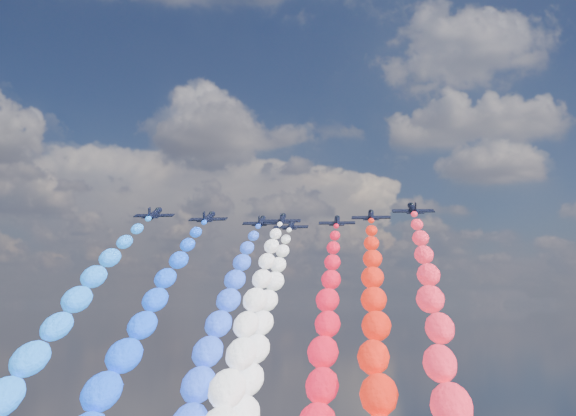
# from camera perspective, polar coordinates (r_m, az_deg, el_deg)

# --- Properties ---
(jet_0) EXTENTS (8.57, 11.55, 6.05)m
(jet_0) POSITION_cam_1_polar(r_m,az_deg,el_deg) (158.10, -10.30, -0.44)
(jet_0) COLOR black
(trail_0) EXTENTS (5.93, 98.84, 57.98)m
(trail_0) POSITION_cam_1_polar(r_m,az_deg,el_deg) (109.41, -18.38, -11.56)
(trail_0) COLOR blue
(jet_1) EXTENTS (8.74, 11.68, 6.05)m
(jet_1) POSITION_cam_1_polar(r_m,az_deg,el_deg) (163.24, -6.17, -0.74)
(jet_1) COLOR black
(trail_1) EXTENTS (5.93, 98.84, 57.98)m
(trail_1) POSITION_cam_1_polar(r_m,az_deg,el_deg) (113.21, -12.02, -11.63)
(trail_1) COLOR blue
(jet_2) EXTENTS (8.62, 11.59, 6.05)m
(jet_2) POSITION_cam_1_polar(r_m,az_deg,el_deg) (170.28, -2.09, -1.06)
(jet_2) COLOR black
(trail_2) EXTENTS (5.93, 98.84, 57.98)m
(trail_2) POSITION_cam_1_polar(r_m,az_deg,el_deg) (119.31, -5.78, -11.53)
(trail_2) COLOR blue
(jet_3) EXTENTS (8.75, 11.69, 6.05)m
(jet_3) POSITION_cam_1_polar(r_m,az_deg,el_deg) (165.69, -0.45, -0.89)
(jet_3) COLOR black
(trail_3) EXTENTS (5.93, 98.84, 57.98)m
(trail_3) POSITION_cam_1_polar(r_m,az_deg,el_deg) (114.43, -3.51, -11.73)
(trail_3) COLOR white
(jet_4) EXTENTS (8.47, 11.49, 6.05)m
(jet_4) POSITION_cam_1_polar(r_m,az_deg,el_deg) (178.17, 0.24, -1.36)
(jet_4) COLOR black
(trail_4) EXTENTS (5.93, 98.84, 57.98)m
(trail_4) POSITION_cam_1_polar(r_m,az_deg,el_deg) (126.85, -2.21, -11.33)
(trail_4) COLOR white
(jet_5) EXTENTS (8.62, 11.59, 6.05)m
(jet_5) POSITION_cam_1_polar(r_m,az_deg,el_deg) (169.95, 3.82, -1.04)
(jet_5) COLOR black
(trail_5) EXTENTS (5.93, 98.84, 57.98)m
(trail_5) POSITION_cam_1_polar(r_m,az_deg,el_deg) (118.27, 2.86, -11.60)
(trail_5) COLOR red
(jet_6) EXTENTS (8.43, 11.46, 6.05)m
(jet_6) POSITION_cam_1_polar(r_m,az_deg,el_deg) (160.06, 6.46, -0.60)
(jet_6) COLOR black
(trail_6) EXTENTS (5.93, 98.84, 57.98)m
(trail_6) POSITION_cam_1_polar(r_m,az_deg,el_deg) (108.27, 6.75, -11.93)
(trail_6) COLOR red
(jet_7) EXTENTS (9.13, 11.96, 6.05)m
(jet_7) POSITION_cam_1_polar(r_m,az_deg,el_deg) (150.11, 9.66, -0.08)
(jet_7) COLOR black
(trail_7) EXTENTS (5.93, 98.84, 57.98)m
(trail_7) POSITION_cam_1_polar(r_m,az_deg,el_deg) (98.43, 11.78, -12.27)
(trail_7) COLOR red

